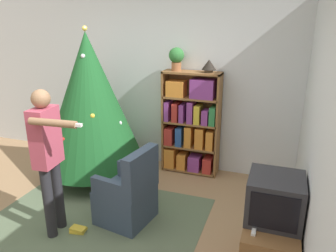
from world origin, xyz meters
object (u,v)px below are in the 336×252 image
object	(u,v)px
christmas_tree	(90,101)
standing_person	(48,152)
table_lamp	(209,65)
television	(275,199)
potted_plant	(176,57)
armchair	(128,196)
bookshelf	(191,125)

from	to	relation	value
christmas_tree	standing_person	size ratio (longest dim) A/B	1.35
standing_person	table_lamp	distance (m)	2.41
television	table_lamp	xyz separation A→B (m)	(-1.04, 1.78, 0.89)
potted_plant	christmas_tree	bearing A→B (deg)	-148.12
christmas_tree	armchair	xyz separation A→B (m)	(0.98, -0.86, -0.84)
bookshelf	potted_plant	distance (m)	1.01
standing_person	television	bearing A→B (deg)	89.94
christmas_tree	table_lamp	world-z (taller)	christmas_tree
bookshelf	potted_plant	world-z (taller)	potted_plant
bookshelf	television	bearing A→B (deg)	-54.18
standing_person	table_lamp	size ratio (longest dim) A/B	8.09
television	potted_plant	distance (m)	2.53
christmas_tree	armchair	size ratio (longest dim) A/B	2.37
armchair	standing_person	bearing A→B (deg)	-46.81
christmas_tree	armchair	world-z (taller)	christmas_tree
television	standing_person	size ratio (longest dim) A/B	0.30
christmas_tree	standing_person	bearing A→B (deg)	-76.51
bookshelf	christmas_tree	distance (m)	1.50
bookshelf	table_lamp	world-z (taller)	table_lamp
bookshelf	armchair	distance (m)	1.60
television	standing_person	distance (m)	2.27
bookshelf	television	world-z (taller)	bookshelf
table_lamp	potted_plant	bearing A→B (deg)	180.00
television	armchair	distance (m)	1.66
potted_plant	bookshelf	bearing A→B (deg)	-1.77
table_lamp	armchair	bearing A→B (deg)	-109.88
television	potted_plant	xyz separation A→B (m)	(-1.51, 1.78, 0.98)
christmas_tree	table_lamp	size ratio (longest dim) A/B	10.89
armchair	table_lamp	distance (m)	2.09
bookshelf	table_lamp	size ratio (longest dim) A/B	7.74
television	christmas_tree	distance (m)	2.83
bookshelf	standing_person	bearing A→B (deg)	-116.40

